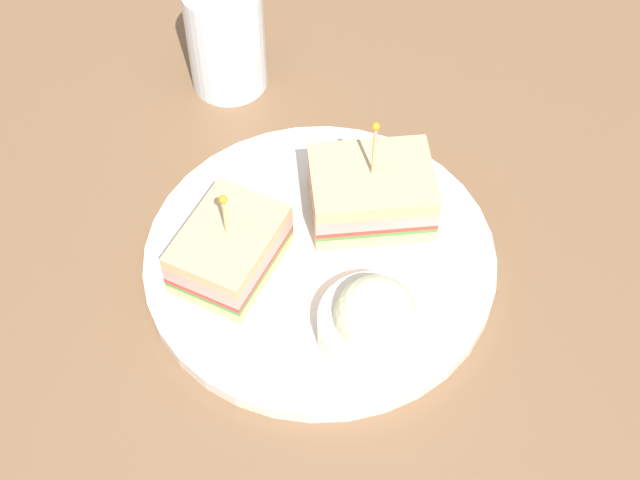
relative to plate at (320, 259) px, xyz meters
The scene contains 6 objects.
ground_plane 1.68cm from the plate, ahead, with size 103.85×103.85×2.00cm, color brown.
plate is the anchor object (origin of this frame).
sandwich_half_front 7.09cm from the plate, 107.73° to the right, with size 12.70×11.87×10.85cm.
sandwich_half_back 7.99cm from the plate, 34.44° to the left, with size 6.93×9.36×8.99cm.
coleslaw_bowl 9.47cm from the plate, 142.74° to the left, with size 8.72×8.72×6.28cm.
drink_glass 24.22cm from the plate, 42.85° to the right, with size 7.36×7.36×11.07cm.
Camera 1 is at (-19.61, 41.38, 64.48)cm, focal length 52.57 mm.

